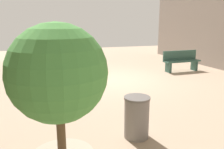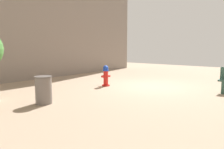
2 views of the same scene
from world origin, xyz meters
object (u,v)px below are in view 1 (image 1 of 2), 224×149
at_px(fire_hydrant, 80,78).
at_px(bench_near, 181,60).
at_px(trash_bin, 137,117).
at_px(planter_tree, 59,93).

relative_size(fire_hydrant, bench_near, 0.51).
xyz_separation_m(fire_hydrant, trash_bin, (-0.48, 3.36, -0.04)).
xyz_separation_m(planter_tree, trash_bin, (-1.53, -1.05, -0.97)).
relative_size(bench_near, planter_tree, 0.81).
height_order(fire_hydrant, planter_tree, planter_tree).
bearing_deg(planter_tree, trash_bin, -145.42).
xyz_separation_m(fire_hydrant, bench_near, (-5.04, -1.71, 0.05)).
height_order(fire_hydrant, bench_near, bench_near).
distance_m(fire_hydrant, planter_tree, 4.63).
bearing_deg(planter_tree, fire_hydrant, -103.41).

